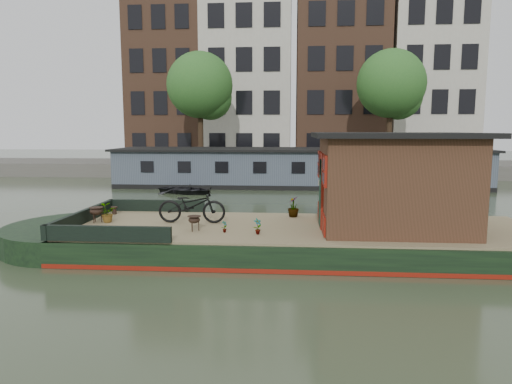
# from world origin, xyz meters

# --- Properties ---
(ground) EXTENTS (120.00, 120.00, 0.00)m
(ground) POSITION_xyz_m (0.00, 0.00, 0.00)
(ground) COLOR #313E27
(ground) RESTS_ON ground
(houseboat_hull) EXTENTS (14.01, 4.02, 0.60)m
(houseboat_hull) POSITION_xyz_m (-1.33, 0.00, 0.27)
(houseboat_hull) COLOR black
(houseboat_hull) RESTS_ON ground
(houseboat_deck) EXTENTS (11.80, 3.80, 0.05)m
(houseboat_deck) POSITION_xyz_m (0.00, 0.00, 0.62)
(houseboat_deck) COLOR #7F6D4E
(houseboat_deck) RESTS_ON houseboat_hull
(bow_bulwark) EXTENTS (3.00, 4.00, 0.35)m
(bow_bulwark) POSITION_xyz_m (-5.07, 0.00, 0.82)
(bow_bulwark) COLOR black
(bow_bulwark) RESTS_ON houseboat_deck
(cabin) EXTENTS (4.00, 3.50, 2.42)m
(cabin) POSITION_xyz_m (2.19, 0.00, 1.88)
(cabin) COLOR #302012
(cabin) RESTS_ON houseboat_deck
(bicycle) EXTENTS (1.82, 0.66, 0.95)m
(bicycle) POSITION_xyz_m (-3.01, 0.26, 1.13)
(bicycle) COLOR black
(bicycle) RESTS_ON houseboat_deck
(potted_plant_a) EXTENTS (0.25, 0.24, 0.39)m
(potted_plant_a) POSITION_xyz_m (-1.15, -0.97, 0.85)
(potted_plant_a) COLOR brown
(potted_plant_a) RESTS_ON houseboat_deck
(potted_plant_c) EXTENTS (0.46, 0.40, 0.50)m
(potted_plant_c) POSITION_xyz_m (-5.34, 0.14, 0.90)
(potted_plant_c) COLOR brown
(potted_plant_c) RESTS_ON houseboat_deck
(potted_plant_d) EXTENTS (0.39, 0.39, 0.58)m
(potted_plant_d) POSITION_xyz_m (-0.29, 1.34, 0.94)
(potted_plant_d) COLOR brown
(potted_plant_d) RESTS_ON houseboat_deck
(potted_plant_e) EXTENTS (0.17, 0.18, 0.29)m
(potted_plant_e) POSITION_xyz_m (-1.97, -0.82, 0.80)
(potted_plant_e) COLOR #97342C
(potted_plant_e) RESTS_ON houseboat_deck
(brazier_front) EXTENTS (0.40, 0.40, 0.38)m
(brazier_front) POSITION_xyz_m (-2.74, -0.71, 0.84)
(brazier_front) COLOR black
(brazier_front) RESTS_ON houseboat_deck
(brazier_rear) EXTENTS (0.50, 0.50, 0.42)m
(brazier_rear) POSITION_xyz_m (-5.60, 0.11, 0.86)
(brazier_rear) COLOR black
(brazier_rear) RESTS_ON houseboat_deck
(bollard_port) EXTENTS (0.20, 0.20, 0.23)m
(bollard_port) POSITION_xyz_m (-5.60, 1.33, 0.76)
(bollard_port) COLOR black
(bollard_port) RESTS_ON houseboat_deck
(bollard_stbd) EXTENTS (0.19, 0.19, 0.22)m
(bollard_stbd) POSITION_xyz_m (-3.69, -1.50, 0.76)
(bollard_stbd) COLOR black
(bollard_stbd) RESTS_ON houseboat_deck
(dinghy) EXTENTS (3.45, 3.01, 0.59)m
(dinghy) POSITION_xyz_m (-5.61, 10.58, 0.30)
(dinghy) COLOR black
(dinghy) RESTS_ON ground
(far_houseboat) EXTENTS (20.40, 4.40, 2.11)m
(far_houseboat) POSITION_xyz_m (0.00, 14.00, 0.97)
(far_houseboat) COLOR #444D5B
(far_houseboat) RESTS_ON ground
(quay) EXTENTS (60.00, 6.00, 0.90)m
(quay) POSITION_xyz_m (0.00, 20.50, 0.45)
(quay) COLOR #47443F
(quay) RESTS_ON ground
(townhouse_row) EXTENTS (27.25, 8.00, 16.50)m
(townhouse_row) POSITION_xyz_m (0.15, 27.50, 7.90)
(townhouse_row) COLOR brown
(townhouse_row) RESTS_ON ground
(tree_left) EXTENTS (4.40, 4.40, 7.40)m
(tree_left) POSITION_xyz_m (-6.36, 19.07, 5.89)
(tree_left) COLOR #332316
(tree_left) RESTS_ON quay
(tree_right) EXTENTS (4.40, 4.40, 7.40)m
(tree_right) POSITION_xyz_m (6.14, 19.07, 5.89)
(tree_right) COLOR #332316
(tree_right) RESTS_ON quay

